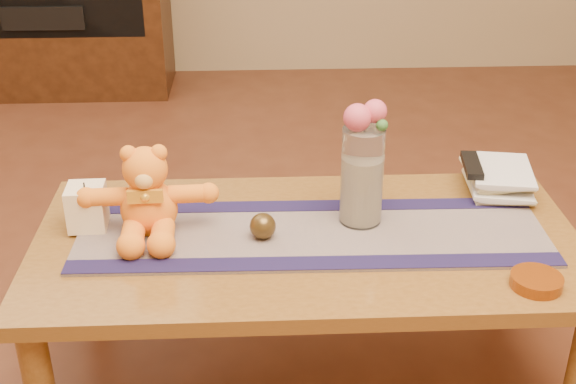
{
  "coord_description": "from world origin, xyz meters",
  "views": [
    {
      "loc": [
        -0.13,
        -1.67,
        1.44
      ],
      "look_at": [
        -0.05,
        0.0,
        0.58
      ],
      "focal_mm": 47.17,
      "sensor_mm": 36.0,
      "label": 1
    }
  ],
  "objects_px": {
    "book_bottom": "(469,187)",
    "amber_dish": "(536,281)",
    "pillar_candle": "(87,207)",
    "bronze_ball": "(263,226)",
    "tv_remote": "(472,165)",
    "teddy_bear": "(147,191)",
    "glass_vase": "(362,176)"
  },
  "relations": [
    {
      "from": "teddy_bear",
      "to": "bronze_ball",
      "type": "xyz_separation_m",
      "value": [
        0.29,
        -0.06,
        -0.08
      ]
    },
    {
      "from": "bronze_ball",
      "to": "amber_dish",
      "type": "bearing_deg",
      "value": -20.73
    },
    {
      "from": "tv_remote",
      "to": "pillar_candle",
      "type": "bearing_deg",
      "value": -164.1
    },
    {
      "from": "pillar_candle",
      "to": "tv_remote",
      "type": "distance_m",
      "value": 1.06
    },
    {
      "from": "teddy_bear",
      "to": "tv_remote",
      "type": "relative_size",
      "value": 2.07
    },
    {
      "from": "teddy_bear",
      "to": "glass_vase",
      "type": "bearing_deg",
      "value": 0.05
    },
    {
      "from": "glass_vase",
      "to": "tv_remote",
      "type": "distance_m",
      "value": 0.38
    },
    {
      "from": "book_bottom",
      "to": "tv_remote",
      "type": "relative_size",
      "value": 1.39
    },
    {
      "from": "glass_vase",
      "to": "bronze_ball",
      "type": "height_order",
      "value": "glass_vase"
    },
    {
      "from": "teddy_bear",
      "to": "pillar_candle",
      "type": "bearing_deg",
      "value": 169.21
    },
    {
      "from": "glass_vase",
      "to": "amber_dish",
      "type": "distance_m",
      "value": 0.5
    },
    {
      "from": "pillar_candle",
      "to": "amber_dish",
      "type": "height_order",
      "value": "pillar_candle"
    },
    {
      "from": "teddy_bear",
      "to": "glass_vase",
      "type": "xyz_separation_m",
      "value": [
        0.55,
        0.02,
        0.02
      ]
    },
    {
      "from": "pillar_candle",
      "to": "bronze_ball",
      "type": "relative_size",
      "value": 1.7
    },
    {
      "from": "glass_vase",
      "to": "book_bottom",
      "type": "height_order",
      "value": "glass_vase"
    },
    {
      "from": "pillar_candle",
      "to": "book_bottom",
      "type": "xyz_separation_m",
      "value": [
        1.04,
        0.17,
        -0.05
      ]
    },
    {
      "from": "amber_dish",
      "to": "tv_remote",
      "type": "bearing_deg",
      "value": 93.7
    },
    {
      "from": "bronze_ball",
      "to": "teddy_bear",
      "type": "bearing_deg",
      "value": 169.11
    },
    {
      "from": "teddy_bear",
      "to": "pillar_candle",
      "type": "xyz_separation_m",
      "value": [
        -0.16,
        0.02,
        -0.06
      ]
    },
    {
      "from": "pillar_candle",
      "to": "glass_vase",
      "type": "height_order",
      "value": "glass_vase"
    },
    {
      "from": "pillar_candle",
      "to": "bronze_ball",
      "type": "xyz_separation_m",
      "value": [
        0.45,
        -0.08,
        -0.02
      ]
    },
    {
      "from": "bronze_ball",
      "to": "book_bottom",
      "type": "bearing_deg",
      "value": 22.88
    },
    {
      "from": "bronze_ball",
      "to": "book_bottom",
      "type": "relative_size",
      "value": 0.3
    },
    {
      "from": "teddy_bear",
      "to": "bronze_ball",
      "type": "relative_size",
      "value": 4.95
    },
    {
      "from": "glass_vase",
      "to": "bronze_ball",
      "type": "relative_size",
      "value": 3.89
    },
    {
      "from": "pillar_candle",
      "to": "book_bottom",
      "type": "height_order",
      "value": "pillar_candle"
    },
    {
      "from": "tv_remote",
      "to": "glass_vase",
      "type": "bearing_deg",
      "value": -146.85
    },
    {
      "from": "book_bottom",
      "to": "amber_dish",
      "type": "bearing_deg",
      "value": -82.37
    },
    {
      "from": "pillar_candle",
      "to": "amber_dish",
      "type": "distance_m",
      "value": 1.12
    },
    {
      "from": "pillar_candle",
      "to": "glass_vase",
      "type": "xyz_separation_m",
      "value": [
        0.71,
        -0.0,
        0.07
      ]
    },
    {
      "from": "teddy_bear",
      "to": "pillar_candle",
      "type": "height_order",
      "value": "teddy_bear"
    },
    {
      "from": "bronze_ball",
      "to": "pillar_candle",
      "type": "bearing_deg",
      "value": 169.94
    }
  ]
}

